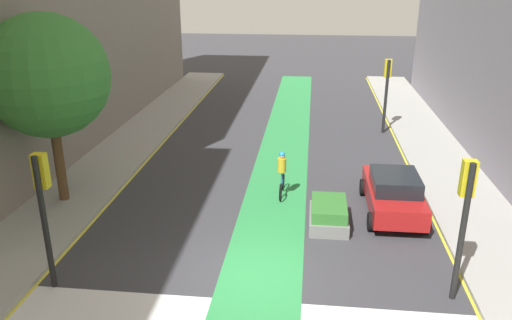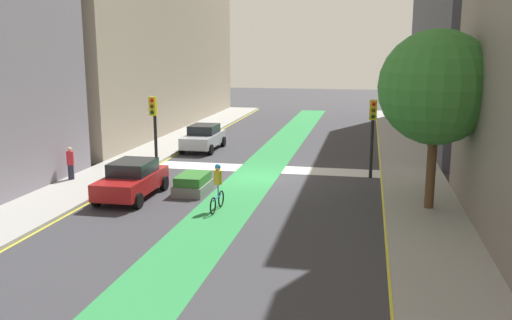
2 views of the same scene
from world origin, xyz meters
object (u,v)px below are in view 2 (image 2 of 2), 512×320
traffic_signal_near_left (373,124)px  median_planter (193,184)px  cyclist_in_lane (218,186)px  car_silver_right_near (203,137)px  car_red_right_far (132,179)px  street_tree_near (436,88)px  traffic_signal_near_right (154,119)px  pedestrian_sidewalk_right_a (70,163)px

traffic_signal_near_left → median_planter: (7.69, 4.40, -2.32)m
median_planter → cyclist_in_lane: bearing=127.9°
car_silver_right_near → car_red_right_far: same height
car_red_right_far → cyclist_in_lane: cyclist_in_lane is taller
traffic_signal_near_left → street_tree_near: street_tree_near is taller
traffic_signal_near_left → median_planter: traffic_signal_near_left is taller
traffic_signal_near_right → traffic_signal_near_left: (-10.92, -0.66, -0.01)m
car_silver_right_near → median_planter: (-2.60, 10.14, -0.40)m
cyclist_in_lane → street_tree_near: (-8.17, -1.51, 3.86)m
cyclist_in_lane → pedestrian_sidewalk_right_a: cyclist_in_lane is taller
traffic_signal_near_left → street_tree_near: (-2.24, 5.15, 2.11)m
traffic_signal_near_right → car_red_right_far: size_ratio=0.92×
car_red_right_far → pedestrian_sidewalk_right_a: bearing=-26.1°
car_red_right_far → median_planter: car_red_right_far is taller
street_tree_near → median_planter: 10.90m
car_silver_right_near → median_planter: 10.47m
car_red_right_far → car_silver_right_near: bearing=-88.6°
traffic_signal_near_left → car_silver_right_near: size_ratio=0.92×
traffic_signal_near_right → median_planter: 5.46m
traffic_signal_near_right → pedestrian_sidewalk_right_a: bearing=44.2°
cyclist_in_lane → car_silver_right_near: bearing=-70.6°
car_silver_right_near → pedestrian_sidewalk_right_a: bearing=68.4°
traffic_signal_near_right → cyclist_in_lane: size_ratio=2.09×
car_silver_right_near → car_red_right_far: 11.35m
car_silver_right_near → pedestrian_sidewalk_right_a: (3.71, 9.40, 0.13)m
traffic_signal_near_left → car_red_right_far: (10.00, 5.61, -1.92)m
car_silver_right_near → cyclist_in_lane: (-4.36, 12.41, 0.17)m
car_silver_right_near → traffic_signal_near_right: bearing=84.3°
traffic_signal_near_right → street_tree_near: 14.06m
pedestrian_sidewalk_right_a → traffic_signal_near_right: bearing=-135.8°
traffic_signal_near_right → car_silver_right_near: size_ratio=0.92×
cyclist_in_lane → pedestrian_sidewalk_right_a: size_ratio=1.19×
car_silver_right_near → pedestrian_sidewalk_right_a: 10.10m
traffic_signal_near_left → car_silver_right_near: (10.28, -5.74, -1.92)m
traffic_signal_near_left → pedestrian_sidewalk_right_a: traffic_signal_near_left is taller
traffic_signal_near_left → street_tree_near: bearing=113.5°
traffic_signal_near_left → street_tree_near: 6.00m
car_red_right_far → street_tree_near: (-12.24, -0.45, 4.03)m
car_red_right_far → street_tree_near: street_tree_near is taller
traffic_signal_near_right → cyclist_in_lane: traffic_signal_near_right is taller
cyclist_in_lane → street_tree_near: bearing=-169.5°
pedestrian_sidewalk_right_a → median_planter: size_ratio=0.76×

